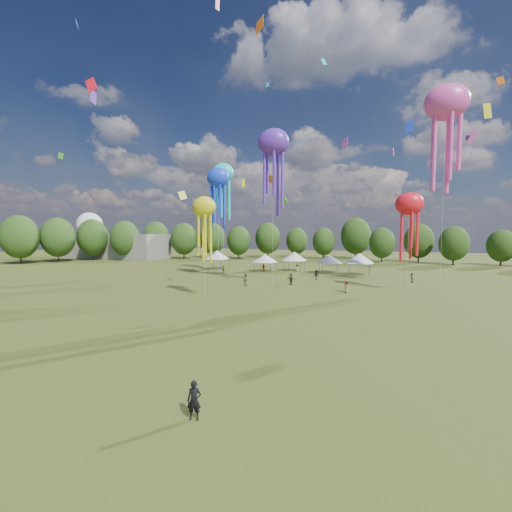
% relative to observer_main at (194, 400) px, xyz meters
% --- Properties ---
extents(ground, '(300.00, 300.00, 0.00)m').
position_rel_observer_main_xyz_m(ground, '(-7.19, 1.84, -0.85)').
color(ground, '#384416').
rests_on(ground, ground).
extents(observer_main, '(0.72, 0.58, 1.70)m').
position_rel_observer_main_xyz_m(observer_main, '(0.00, 0.00, 0.00)').
color(observer_main, black).
rests_on(observer_main, ground).
extents(spectator_near, '(1.03, 0.89, 1.84)m').
position_rel_observer_main_xyz_m(spectator_near, '(-12.74, 34.84, 0.07)').
color(spectator_near, gray).
rests_on(spectator_near, ground).
extents(spectators_far, '(36.11, 23.42, 1.80)m').
position_rel_observer_main_xyz_m(spectators_far, '(-5.63, 45.33, -0.02)').
color(spectators_far, gray).
rests_on(spectators_far, ground).
extents(festival_tents, '(36.82, 8.61, 4.31)m').
position_rel_observer_main_xyz_m(festival_tents, '(-12.42, 56.55, 2.26)').
color(festival_tents, '#47474C').
rests_on(festival_tents, ground).
extents(show_kites, '(44.82, 28.60, 29.53)m').
position_rel_observer_main_xyz_m(show_kites, '(-3.57, 41.95, 18.31)').
color(show_kites, '#1C40FD').
rests_on(show_kites, ground).
extents(small_kites, '(70.51, 63.78, 44.33)m').
position_rel_observer_main_xyz_m(small_kites, '(-5.83, 43.63, 29.38)').
color(small_kites, '#1C40FD').
rests_on(small_kites, ground).
extents(treeline, '(201.57, 95.24, 13.43)m').
position_rel_observer_main_xyz_m(treeline, '(-11.05, 64.35, 5.69)').
color(treeline, '#38281C').
rests_on(treeline, ground).
extents(hangar, '(40.00, 12.00, 8.00)m').
position_rel_observer_main_xyz_m(hangar, '(-79.19, 73.84, 3.15)').
color(hangar, gray).
rests_on(hangar, ground).
extents(radome, '(9.00, 9.00, 16.00)m').
position_rel_observer_main_xyz_m(radome, '(-95.19, 79.84, 9.13)').
color(radome, white).
rests_on(radome, ground).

